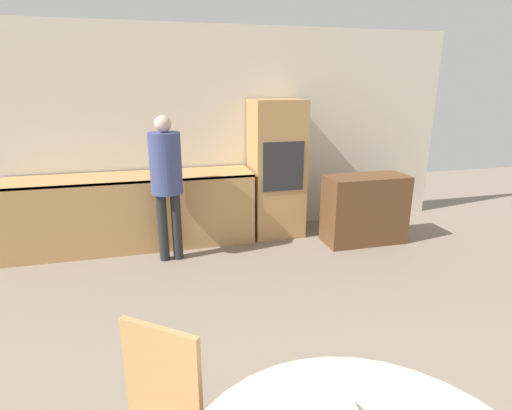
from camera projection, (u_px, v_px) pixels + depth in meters
wall_back at (210, 134)px, 5.10m from camera, size 6.56×0.05×2.60m
kitchen_counter at (134, 210)px, 4.79m from camera, size 2.86×0.60×0.88m
oven_unit at (276, 169)px, 5.10m from camera, size 0.64×0.59×1.73m
sideboard at (365, 209)px, 4.93m from camera, size 1.00×0.45×0.84m
person_standing at (166, 174)px, 4.25m from camera, size 0.34×0.34×1.60m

